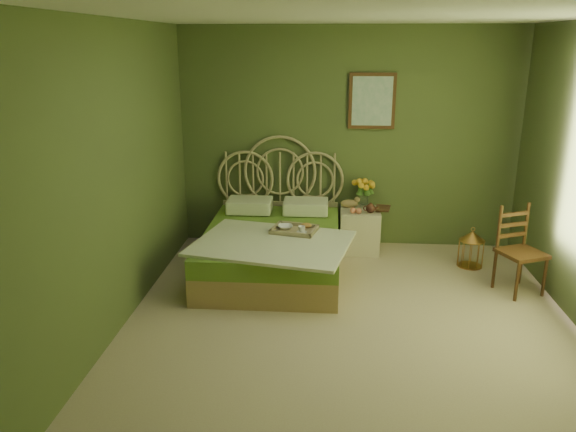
# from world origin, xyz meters

# --- Properties ---
(floor) EXTENTS (4.50, 4.50, 0.00)m
(floor) POSITION_xyz_m (0.00, 0.00, 0.00)
(floor) COLOR tan
(floor) RESTS_ON ground
(ceiling) EXTENTS (4.50, 4.50, 0.00)m
(ceiling) POSITION_xyz_m (0.00, 0.00, 2.60)
(ceiling) COLOR silver
(ceiling) RESTS_ON wall_back
(wall_back) EXTENTS (4.00, 0.00, 4.00)m
(wall_back) POSITION_xyz_m (0.00, 2.25, 1.30)
(wall_back) COLOR #47562D
(wall_back) RESTS_ON floor
(wall_left) EXTENTS (0.00, 4.50, 4.50)m
(wall_left) POSITION_xyz_m (-2.00, 0.00, 1.30)
(wall_left) COLOR #47562D
(wall_left) RESTS_ON floor
(wall_art) EXTENTS (0.54, 0.04, 0.64)m
(wall_art) POSITION_xyz_m (0.26, 2.22, 1.75)
(wall_art) COLOR #3D2510
(wall_art) RESTS_ON wall_back
(bed) EXTENTS (1.69, 2.14, 1.32)m
(bed) POSITION_xyz_m (-0.81, 1.29, 0.29)
(bed) COLOR #A78353
(bed) RESTS_ON floor
(nightstand) EXTENTS (0.46, 0.47, 0.94)m
(nightstand) POSITION_xyz_m (0.17, 1.98, 0.34)
(nightstand) COLOR beige
(nightstand) RESTS_ON floor
(chair) EXTENTS (0.51, 0.51, 0.87)m
(chair) POSITION_xyz_m (1.70, 0.98, 0.48)
(chair) COLOR #3D2510
(chair) RESTS_ON floor
(birdcage) EXTENTS (0.27, 0.27, 0.41)m
(birdcage) POSITION_xyz_m (1.38, 1.56, 0.20)
(birdcage) COLOR #C07E3D
(birdcage) RESTS_ON floor
(book_lower) EXTENTS (0.18, 0.23, 0.02)m
(book_lower) POSITION_xyz_m (0.34, 1.98, 0.52)
(book_lower) COLOR #381E0F
(book_lower) RESTS_ON nightstand
(book_upper) EXTENTS (0.21, 0.26, 0.02)m
(book_upper) POSITION_xyz_m (0.34, 1.98, 0.54)
(book_upper) COLOR #472819
(book_upper) RESTS_ON nightstand
(cereal_bowl) EXTENTS (0.19, 0.19, 0.04)m
(cereal_bowl) POSITION_xyz_m (-0.66, 1.19, 0.53)
(cereal_bowl) COLOR white
(cereal_bowl) RESTS_ON bed
(coffee_cup) EXTENTS (0.09, 0.09, 0.07)m
(coffee_cup) POSITION_xyz_m (-0.48, 1.08, 0.55)
(coffee_cup) COLOR white
(coffee_cup) RESTS_ON bed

